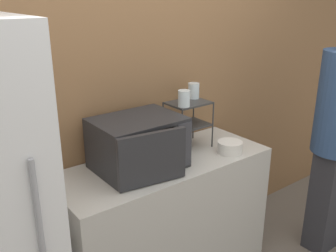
% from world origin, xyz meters
% --- Properties ---
extents(wall_back, '(8.00, 0.06, 2.60)m').
position_xyz_m(wall_back, '(0.00, 0.59, 1.30)').
color(wall_back, olive).
rests_on(wall_back, ground_plane).
extents(counter, '(1.40, 0.55, 0.90)m').
position_xyz_m(counter, '(0.00, 0.28, 0.45)').
color(counter, '#B7B2A8').
rests_on(counter, ground_plane).
extents(microwave, '(0.52, 0.47, 0.31)m').
position_xyz_m(microwave, '(-0.18, 0.30, 1.06)').
color(microwave, '#262628').
rests_on(microwave, counter).
extents(dish_rack, '(0.28, 0.21, 0.32)m').
position_xyz_m(dish_rack, '(0.27, 0.37, 1.13)').
color(dish_rack, '#333333').
rests_on(dish_rack, counter).
extents(glass_front_left, '(0.08, 0.08, 0.10)m').
position_xyz_m(glass_front_left, '(0.18, 0.31, 1.27)').
color(glass_front_left, silver).
rests_on(glass_front_left, dish_rack).
extents(glass_back_right, '(0.08, 0.08, 0.10)m').
position_xyz_m(glass_back_right, '(0.36, 0.42, 1.27)').
color(glass_back_right, silver).
rests_on(glass_back_right, dish_rack).
extents(bowl, '(0.16, 0.16, 0.08)m').
position_xyz_m(bowl, '(0.42, 0.13, 0.94)').
color(bowl, silver).
rests_on(bowl, counter).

